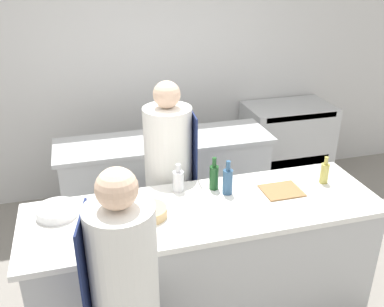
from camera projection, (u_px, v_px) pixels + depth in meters
wall_back at (148, 69)px, 4.60m from camera, size 8.00×0.06×2.80m
prep_counter at (205, 261)px, 3.13m from camera, size 2.48×0.78×0.94m
pass_counter at (166, 183)px, 4.22m from camera, size 2.04×0.60×0.94m
oven_range at (286, 144)px, 5.06m from camera, size 0.99×0.60×0.96m
chef_at_prep_near at (126, 303)px, 2.30m from camera, size 0.40×0.38×1.62m
chef_at_stove at (169, 181)px, 3.50m from camera, size 0.41×0.39×1.67m
bottle_olive_oil at (178, 180)px, 3.11m from camera, size 0.08×0.08×0.21m
bottle_vinegar at (214, 177)px, 3.13m from camera, size 0.07×0.07×0.25m
bottle_wine at (325, 173)px, 3.22m from camera, size 0.06×0.06×0.22m
bottle_cooking_oil at (228, 181)px, 3.06m from camera, size 0.07×0.07×0.26m
bowl_mixing_large at (57, 211)px, 2.83m from camera, size 0.27×0.27×0.06m
bowl_prep_small at (149, 212)px, 2.82m from camera, size 0.25×0.25×0.07m
cup at (122, 228)px, 2.63m from camera, size 0.09×0.09×0.09m
cutting_board at (282, 191)px, 3.13m from camera, size 0.28×0.24×0.01m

